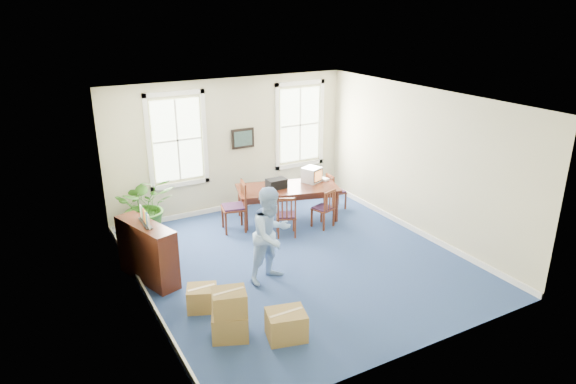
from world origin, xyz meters
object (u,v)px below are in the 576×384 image
credenza (147,252)px  potted_plant (146,206)px  man (271,235)px  cardboard_boxes (240,306)px  chair_near_left (286,215)px  crt_tv (312,175)px  conference_table (288,203)px

credenza → potted_plant: size_ratio=1.03×
man → credenza: man is taller
credenza → man: bearing=-46.7°
man → cardboard_boxes: (-1.15, -1.15, -0.48)m
chair_near_left → potted_plant: potted_plant is taller
crt_tv → man: (-2.32, -2.41, -0.07)m
chair_near_left → credenza: bearing=32.7°
credenza → cardboard_boxes: (0.83, -2.25, -0.14)m
crt_tv → cardboard_boxes: bearing=-157.6°
chair_near_left → man: (-1.16, -1.56, 0.43)m
potted_plant → cardboard_boxes: bearing=-85.4°
potted_plant → chair_near_left: bearing=-28.9°
crt_tv → man: size_ratio=0.24×
conference_table → man: bearing=-109.4°
potted_plant → credenza: bearing=-104.3°
conference_table → chair_near_left: 0.93m
crt_tv → conference_table: bearing=161.1°
chair_near_left → credenza: size_ratio=0.66×
conference_table → chair_near_left: (-0.48, -0.79, 0.08)m
crt_tv → credenza: 4.51m
man → credenza: size_ratio=1.26×
chair_near_left → potted_plant: 3.03m
conference_table → man: (-1.64, -2.35, 0.50)m
conference_table → crt_tv: bearing=19.8°
cardboard_boxes → crt_tv: bearing=45.7°
conference_table → crt_tv: crt_tv is taller
conference_table → man: man is taller
man → potted_plant: man is taller
man → cardboard_boxes: man is taller
conference_table → man: 2.91m
conference_table → chair_near_left: bearing=-105.5°
potted_plant → cardboard_boxes: 4.20m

